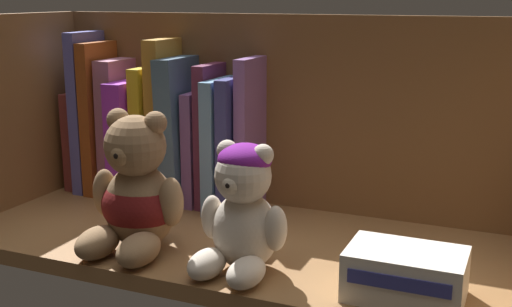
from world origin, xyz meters
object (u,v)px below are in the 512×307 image
(book_0, at_px, (86,138))
(small_product_box, at_px, (406,274))
(book_3, at_px, (123,125))
(book_8, at_px, (203,146))
(book_6, at_px, (170,119))
(teddy_bear_larger, at_px, (137,196))
(book_2, at_px, (108,116))
(book_7, at_px, (187,129))
(book_10, at_px, (229,141))
(book_1, at_px, (96,110))
(book_11, at_px, (242,142))
(teddy_bear_smaller, at_px, (242,211))
(book_12, at_px, (255,134))
(book_4, at_px, (141,136))
(book_5, at_px, (156,131))
(book_9, at_px, (215,134))

(book_0, xyz_separation_m, small_product_box, (0.55, -0.21, -0.05))
(book_3, relative_size, book_8, 1.25)
(book_6, xyz_separation_m, teddy_bear_larger, (0.07, -0.20, -0.05))
(book_2, xyz_separation_m, book_7, (0.14, 0.00, -0.01))
(book_6, relative_size, book_10, 1.27)
(book_2, distance_m, book_6, 0.11)
(book_0, bearing_deg, small_product_box, -20.83)
(book_1, height_order, book_11, book_1)
(book_6, bearing_deg, teddy_bear_smaller, -44.77)
(book_1, bearing_deg, small_product_box, -21.63)
(book_8, xyz_separation_m, book_12, (0.08, 0.00, 0.03))
(book_4, height_order, teddy_bear_smaller, book_4)
(book_3, distance_m, book_11, 0.20)
(book_3, bearing_deg, teddy_bear_smaller, -35.35)
(book_5, relative_size, teddy_bear_smaller, 1.36)
(book_5, bearing_deg, book_1, 180.00)
(book_0, bearing_deg, book_9, 0.00)
(book_4, bearing_deg, book_0, 180.00)
(book_7, distance_m, book_8, 0.04)
(book_5, height_order, book_9, book_9)
(small_product_box, bearing_deg, book_1, 158.37)
(book_3, distance_m, book_10, 0.18)
(book_8, xyz_separation_m, book_11, (0.06, 0.00, 0.01))
(book_6, distance_m, book_11, 0.12)
(book_8, relative_size, teddy_bear_larger, 0.97)
(book_5, relative_size, book_9, 0.96)
(book_3, height_order, book_6, book_6)
(book_2, xyz_separation_m, book_8, (0.17, 0.00, -0.03))
(book_7, distance_m, teddy_bear_larger, 0.21)
(book_1, bearing_deg, book_8, 0.00)
(book_3, bearing_deg, book_5, 0.00)
(book_12, bearing_deg, book_1, 180.00)
(book_7, xyz_separation_m, small_product_box, (0.36, -0.21, -0.08))
(book_0, relative_size, book_9, 0.74)
(book_2, xyz_separation_m, book_6, (0.11, 0.00, 0.00))
(book_4, xyz_separation_m, book_12, (0.19, 0.00, 0.02))
(book_2, relative_size, book_12, 1.07)
(book_7, distance_m, book_9, 0.05)
(book_6, height_order, book_12, book_6)
(book_0, height_order, book_3, book_3)
(book_1, relative_size, book_3, 1.19)
(book_9, bearing_deg, book_3, 180.00)
(book_5, xyz_separation_m, book_8, (0.08, 0.00, -0.02))
(book_9, bearing_deg, small_product_box, -33.32)
(book_12, bearing_deg, small_product_box, -39.38)
(teddy_bear_smaller, bearing_deg, book_10, 118.95)
(book_3, bearing_deg, book_6, 0.00)
(teddy_bear_smaller, xyz_separation_m, small_product_box, (0.18, 0.00, -0.04))
(book_11, relative_size, teddy_bear_smaller, 1.31)
(book_1, distance_m, book_2, 0.02)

